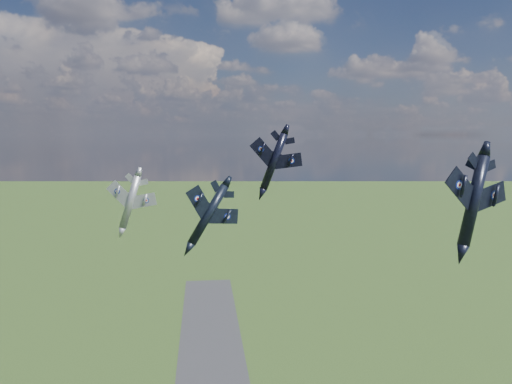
{
  "coord_description": "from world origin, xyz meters",
  "views": [
    {
      "loc": [
        -2.86,
        -61.51,
        92.52
      ],
      "look_at": [
        5.85,
        19.11,
        83.23
      ],
      "focal_mm": 35.0,
      "sensor_mm": 36.0,
      "label": 1
    }
  ],
  "objects_px": {
    "jet_lead_navy": "(208,214)",
    "jet_right_navy": "(474,201)",
    "jet_left_silver": "(130,202)",
    "jet_high_navy": "(274,161)"
  },
  "relations": [
    {
      "from": "jet_high_navy",
      "to": "jet_left_silver",
      "type": "relative_size",
      "value": 1.22
    },
    {
      "from": "jet_high_navy",
      "to": "jet_left_silver",
      "type": "height_order",
      "value": "jet_high_navy"
    },
    {
      "from": "jet_high_navy",
      "to": "jet_right_navy",
      "type": "bearing_deg",
      "value": -60.42
    },
    {
      "from": "jet_lead_navy",
      "to": "jet_left_silver",
      "type": "xyz_separation_m",
      "value": [
        -13.77,
        15.02,
        0.11
      ]
    },
    {
      "from": "jet_lead_navy",
      "to": "jet_left_silver",
      "type": "bearing_deg",
      "value": 115.39
    },
    {
      "from": "jet_lead_navy",
      "to": "jet_right_navy",
      "type": "bearing_deg",
      "value": -48.31
    },
    {
      "from": "jet_lead_navy",
      "to": "jet_high_navy",
      "type": "relative_size",
      "value": 0.85
    },
    {
      "from": "jet_lead_navy",
      "to": "jet_high_navy",
      "type": "xyz_separation_m",
      "value": [
        13.68,
        25.23,
        6.68
      ]
    },
    {
      "from": "jet_lead_navy",
      "to": "jet_high_navy",
      "type": "distance_m",
      "value": 29.47
    },
    {
      "from": "jet_left_silver",
      "to": "jet_high_navy",
      "type": "bearing_deg",
      "value": 26.64
    }
  ]
}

